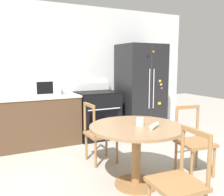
{
  "coord_description": "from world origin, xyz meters",
  "views": [
    {
      "loc": [
        -1.58,
        -2.21,
        1.48
      ],
      "look_at": [
        0.09,
        1.15,
        0.95
      ],
      "focal_mm": 40.0,
      "sensor_mm": 36.0,
      "label": 1
    }
  ],
  "objects_px": {
    "refrigerator": "(140,89)",
    "dining_chair_near": "(179,183)",
    "oven_range": "(97,114)",
    "dining_chair_right": "(194,142)",
    "candle_glass": "(140,122)",
    "microwave": "(45,87)",
    "dining_chair_far": "(99,134)"
  },
  "relations": [
    {
      "from": "dining_chair_far",
      "to": "candle_glass",
      "type": "distance_m",
      "value": 0.95
    },
    {
      "from": "dining_chair_near",
      "to": "candle_glass",
      "type": "xyz_separation_m",
      "value": [
        0.12,
        0.85,
        0.35
      ]
    },
    {
      "from": "oven_range",
      "to": "refrigerator",
      "type": "bearing_deg",
      "value": -3.75
    },
    {
      "from": "dining_chair_right",
      "to": "candle_glass",
      "type": "height_order",
      "value": "dining_chair_right"
    },
    {
      "from": "refrigerator",
      "to": "oven_range",
      "type": "xyz_separation_m",
      "value": [
        -0.97,
        0.06,
        -0.46
      ]
    },
    {
      "from": "oven_range",
      "to": "dining_chair_right",
      "type": "height_order",
      "value": "oven_range"
    },
    {
      "from": "dining_chair_near",
      "to": "dining_chair_far",
      "type": "xyz_separation_m",
      "value": [
        -0.02,
        1.71,
        0.0
      ]
    },
    {
      "from": "dining_chair_near",
      "to": "oven_range",
      "type": "bearing_deg",
      "value": -5.32
    },
    {
      "from": "oven_range",
      "to": "dining_chair_right",
      "type": "bearing_deg",
      "value": -76.22
    },
    {
      "from": "oven_range",
      "to": "candle_glass",
      "type": "height_order",
      "value": "oven_range"
    },
    {
      "from": "dining_chair_near",
      "to": "dining_chair_right",
      "type": "distance_m",
      "value": 1.24
    },
    {
      "from": "oven_range",
      "to": "dining_chair_near",
      "type": "bearing_deg",
      "value": -98.63
    },
    {
      "from": "dining_chair_near",
      "to": "dining_chair_right",
      "type": "relative_size",
      "value": 1.0
    },
    {
      "from": "oven_range",
      "to": "microwave",
      "type": "relative_size",
      "value": 2.25
    },
    {
      "from": "microwave",
      "to": "dining_chair_far",
      "type": "height_order",
      "value": "microwave"
    },
    {
      "from": "oven_range",
      "to": "candle_glass",
      "type": "xyz_separation_m",
      "value": [
        -0.31,
        -2.04,
        0.32
      ]
    },
    {
      "from": "dining_chair_near",
      "to": "candle_glass",
      "type": "relative_size",
      "value": 9.55
    },
    {
      "from": "oven_range",
      "to": "dining_chair_near",
      "type": "xyz_separation_m",
      "value": [
        -0.44,
        -2.89,
        -0.03
      ]
    },
    {
      "from": "dining_chair_near",
      "to": "dining_chair_far",
      "type": "relative_size",
      "value": 1.0
    },
    {
      "from": "oven_range",
      "to": "dining_chair_right",
      "type": "distance_m",
      "value": 2.15
    },
    {
      "from": "refrigerator",
      "to": "candle_glass",
      "type": "bearing_deg",
      "value": -122.97
    },
    {
      "from": "microwave",
      "to": "candle_glass",
      "type": "relative_size",
      "value": 5.08
    },
    {
      "from": "dining_chair_far",
      "to": "candle_glass",
      "type": "relative_size",
      "value": 9.55
    },
    {
      "from": "refrigerator",
      "to": "dining_chair_near",
      "type": "xyz_separation_m",
      "value": [
        -1.4,
        -2.82,
        -0.49
      ]
    },
    {
      "from": "refrigerator",
      "to": "dining_chair_near",
      "type": "height_order",
      "value": "refrigerator"
    },
    {
      "from": "microwave",
      "to": "candle_glass",
      "type": "bearing_deg",
      "value": -72.49
    },
    {
      "from": "microwave",
      "to": "dining_chair_near",
      "type": "xyz_separation_m",
      "value": [
        0.54,
        -2.95,
        -0.62
      ]
    },
    {
      "from": "microwave",
      "to": "candle_glass",
      "type": "height_order",
      "value": "microwave"
    },
    {
      "from": "microwave",
      "to": "dining_chair_right",
      "type": "relative_size",
      "value": 0.53
    },
    {
      "from": "refrigerator",
      "to": "dining_chair_right",
      "type": "bearing_deg",
      "value": -102.69
    },
    {
      "from": "dining_chair_near",
      "to": "refrigerator",
      "type": "bearing_deg",
      "value": -23.15
    },
    {
      "from": "microwave",
      "to": "dining_chair_near",
      "type": "bearing_deg",
      "value": -79.65
    }
  ]
}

